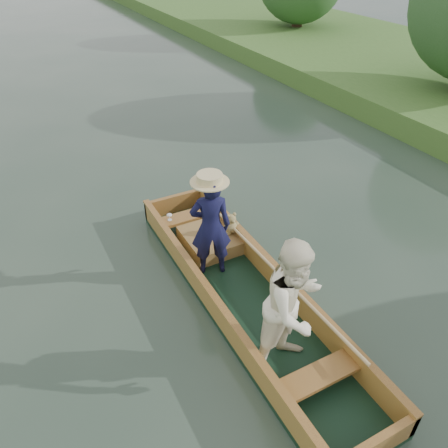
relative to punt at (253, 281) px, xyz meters
name	(u,v)px	position (x,y,z in m)	size (l,w,h in m)	color
ground	(244,302)	(0.03, 0.24, -0.60)	(120.00, 120.00, 0.00)	#283D30
punt	(253,281)	(0.00, 0.00, 0.00)	(1.12, 5.00, 1.81)	black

